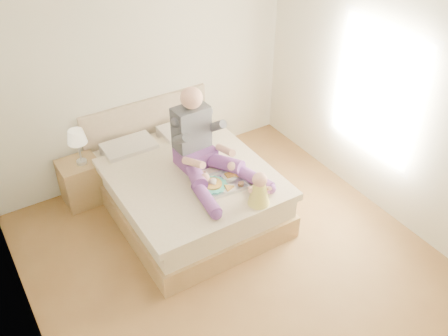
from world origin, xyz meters
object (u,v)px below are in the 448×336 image
bed (185,186)px  baby (259,191)px  nightstand (81,182)px  tray (222,182)px  adult (202,148)px

bed → baby: bearing=-70.0°
baby → nightstand: bearing=149.2°
nightstand → baby: 2.27m
nightstand → tray: 1.79m
nightstand → adult: size_ratio=0.47×
nightstand → tray: bearing=-48.0°
nightstand → adult: (1.16, -0.94, 0.62)m
adult → baby: (0.20, -0.81, -0.13)m
adult → baby: size_ratio=3.13×
bed → nightstand: bearing=142.5°
tray → baby: 0.51m
bed → adult: bearing=-47.2°
tray → nightstand: bearing=139.1°
adult → bed: bearing=129.3°
bed → tray: 0.64m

